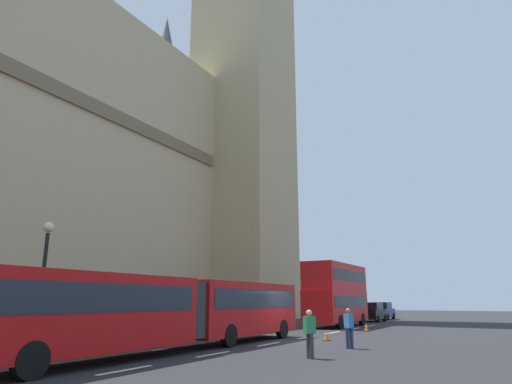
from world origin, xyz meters
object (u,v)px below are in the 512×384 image
clock_tower (245,13)px  articulated_bus (179,307)px  pedestrian_near_cones (310,332)px  sedan_trailing (383,311)px  double_decker_bus (337,292)px  street_lamp (43,275)px  sedan_lead (373,312)px  traffic_cone_west (326,335)px  traffic_cone_middle (366,327)px  pedestrian_by_kerb (349,327)px

clock_tower → articulated_bus: clock_tower is taller
clock_tower → pedestrian_near_cones: (-28.24, -19.77, -38.11)m
sedan_trailing → double_decker_bus: bearing=-179.0°
street_lamp → pedestrian_near_cones: 11.12m
street_lamp → sedan_lead: bearing=-8.1°
double_decker_bus → street_lamp: size_ratio=1.71×
traffic_cone_west → street_lamp: street_lamp is taller
clock_tower → traffic_cone_west: bearing=-139.9°
sedan_lead → street_lamp: street_lamp is taller
clock_tower → street_lamp: 49.00m
articulated_bus → sedan_trailing: size_ratio=4.16×
traffic_cone_west → sedan_trailing: bearing=7.9°
double_decker_bus → traffic_cone_west: bearing=-163.6°
traffic_cone_middle → street_lamp: street_lamp is taller
traffic_cone_middle → street_lamp: 20.71m
sedan_lead → street_lamp: 33.71m
double_decker_bus → pedestrian_by_kerb: bearing=-159.3°
sedan_lead → traffic_cone_west: (-22.45, -3.49, -0.63)m
articulated_bus → sedan_trailing: 36.16m
clock_tower → pedestrian_near_cones: 51.38m
clock_tower → traffic_cone_west: (-21.04, -17.70, -38.74)m
clock_tower → pedestrian_by_kerb: bearing=-140.5°
street_lamp → clock_tower: bearing=16.6°
double_decker_bus → traffic_cone_middle: size_ratio=15.57×
pedestrian_by_kerb → double_decker_bus: bearing=20.7°
sedan_lead → sedan_trailing: same height
double_decker_bus → pedestrian_by_kerb: (-15.82, -5.98, -1.80)m
street_lamp → pedestrian_by_kerb: bearing=-53.9°
traffic_cone_middle → street_lamp: bearing=156.8°
double_decker_bus → traffic_cone_west: double_decker_bus is taller
street_lamp → pedestrian_by_kerb: 13.15m
traffic_cone_middle → pedestrian_by_kerb: 11.49m
articulated_bus → pedestrian_near_cones: size_ratio=10.84×
sedan_lead → clock_tower: bearing=95.7°
articulated_bus → street_lamp: size_ratio=3.48×
street_lamp → pedestrian_by_kerb: street_lamp is taller
sedan_lead → traffic_cone_middle: (-14.45, -3.37, -0.63)m
traffic_cone_middle → street_lamp: (-18.86, 8.09, 2.77)m
clock_tower → pedestrian_by_kerb: clock_tower is taller
sedan_lead → pedestrian_by_kerb: 26.31m
double_decker_bus → sedan_trailing: bearing=1.0°
pedestrian_near_cones → sedan_lead: bearing=10.6°
sedan_lead → pedestrian_by_kerb: size_ratio=2.60×
articulated_bus → sedan_lead: size_ratio=4.16×
articulated_bus → sedan_trailing: articulated_bus is taller
traffic_cone_west → sedan_lead: bearing=8.8°
sedan_lead → street_lamp: size_ratio=0.83×
traffic_cone_middle → street_lamp: size_ratio=0.11×
articulated_bus → traffic_cone_west: (7.51, -3.71, -1.46)m
clock_tower → traffic_cone_middle: (-13.04, -17.58, -38.74)m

